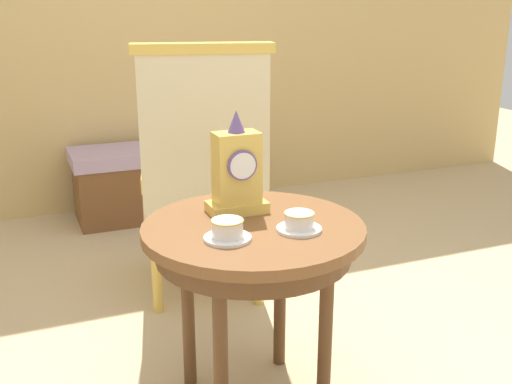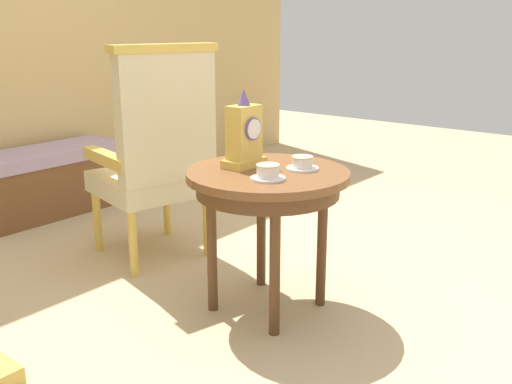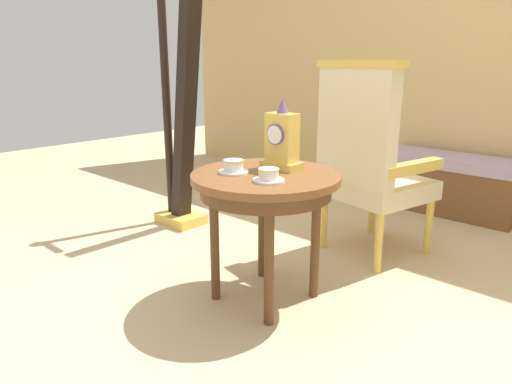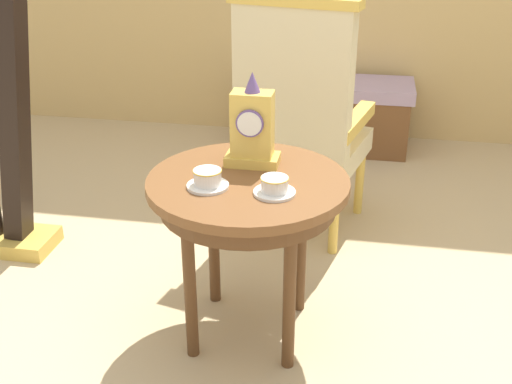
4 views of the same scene
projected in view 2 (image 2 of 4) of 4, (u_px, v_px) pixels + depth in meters
The scene contains 7 objects.
ground_plane at pixel (270, 300), 2.74m from camera, with size 10.00×10.00×0.00m, color tan.
side_table at pixel (268, 188), 2.53m from camera, with size 0.70×0.70×0.63m.
teacup_left at pixel (268, 173), 2.35m from camera, with size 0.14×0.14×0.06m.
teacup_right at pixel (302, 163), 2.51m from camera, with size 0.14×0.14×0.06m.
mantel_clock at pixel (244, 136), 2.54m from camera, with size 0.19×0.11×0.34m.
armchair at pixel (157, 152), 3.06m from camera, with size 0.65×0.64×1.14m.
window_bench at pixel (47, 181), 3.93m from camera, with size 1.03×0.40×0.44m.
Camera 2 is at (-1.98, -1.52, 1.24)m, focal length 41.57 mm.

